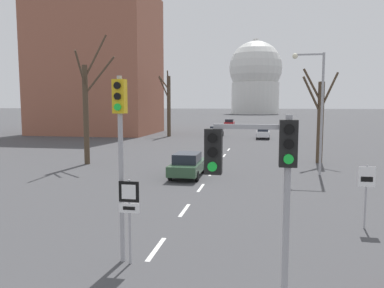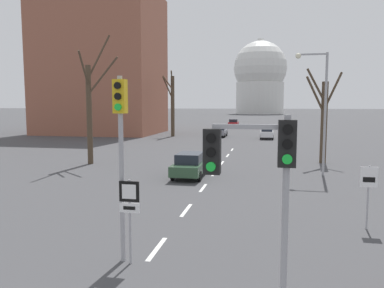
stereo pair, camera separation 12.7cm
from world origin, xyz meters
name	(u,v)px [view 2 (the right image)]	position (x,y,z in m)	size (l,w,h in m)	color
lane_stripe_1	(157,249)	(0.00, 7.31, 0.00)	(0.16, 2.00, 0.01)	silver
lane_stripe_2	(186,210)	(0.00, 11.81, 0.00)	(0.16, 2.00, 0.01)	silver
lane_stripe_3	(203,188)	(0.00, 16.31, 0.00)	(0.16, 2.00, 0.01)	silver
lane_stripe_4	(214,173)	(0.00, 20.81, 0.00)	(0.16, 2.00, 0.01)	silver
lane_stripe_5	(222,163)	(0.00, 25.31, 0.00)	(0.16, 2.00, 0.01)	silver
lane_stripe_6	(228,155)	(0.00, 29.81, 0.00)	(0.16, 2.00, 0.01)	silver
lane_stripe_7	(232,150)	(0.00, 34.31, 0.00)	(0.16, 2.00, 0.01)	silver
traffic_signal_centre_tall	(121,134)	(-0.72, 6.23, 3.77)	(0.36, 0.34, 5.44)	#9E9EA3
traffic_signal_near_right	(259,167)	(3.24, 3.89, 3.34)	(1.89, 0.34, 4.42)	#9E9EA3
route_sign_post	(130,207)	(-0.44, 6.09, 1.70)	(0.60, 0.08, 2.50)	#9E9EA3
speed_limit_sign	(368,186)	(7.12, 10.67, 1.63)	(0.60, 0.08, 2.40)	#9E9EA3
street_lamp_right	(320,101)	(6.72, 21.51, 4.88)	(2.04, 0.36, 7.92)	#9E9EA3
sedan_near_left	(233,123)	(-3.11, 71.96, 0.85)	(1.98, 4.00, 1.65)	maroon
sedan_near_right	(220,131)	(-3.10, 49.47, 0.80)	(1.80, 4.54, 1.54)	slate
sedan_mid_centre	(190,165)	(-1.35, 19.37, 0.79)	(1.86, 4.49, 1.55)	#2D4C33
sedan_far_left	(267,132)	(3.49, 47.42, 0.87)	(1.75, 4.24, 1.74)	silver
bare_tree_left_near	(90,108)	(-9.95, 22.96, 4.33)	(2.69, 2.85, 9.96)	#473828
bare_tree_right_near	(324,118)	(7.78, 26.94, 3.58)	(2.90, 1.41, 7.44)	#473828
bare_tree_left_far	(172,104)	(-9.98, 48.76, 4.71)	(2.07, 2.75, 9.35)	#473828
capitol_dome	(260,78)	(0.00, 182.30, 17.47)	(25.39, 25.39, 35.86)	silver
apartment_block_left	(102,64)	(-22.53, 52.70, 10.97)	(18.00, 14.00, 21.94)	#935642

